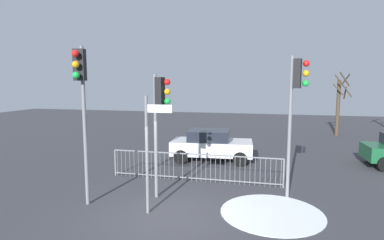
{
  "coord_description": "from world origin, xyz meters",
  "views": [
    {
      "loc": [
        2.64,
        -7.95,
        3.71
      ],
      "look_at": [
        0.0,
        2.79,
        2.38
      ],
      "focal_mm": 29.07,
      "sensor_mm": 36.0,
      "label": 1
    }
  ],
  "objects_px": {
    "direction_sign_post": "(149,149)",
    "bare_tree_left": "(339,104)",
    "traffic_light_mid_right": "(296,95)",
    "car_white_near": "(211,145)",
    "traffic_light_rear_left": "(160,108)",
    "traffic_light_foreground_left": "(81,90)"
  },
  "relations": [
    {
      "from": "direction_sign_post",
      "to": "bare_tree_left",
      "type": "xyz_separation_m",
      "value": [
        8.01,
        15.46,
        0.35
      ]
    },
    {
      "from": "traffic_light_mid_right",
      "to": "car_white_near",
      "type": "height_order",
      "value": "traffic_light_mid_right"
    },
    {
      "from": "traffic_light_mid_right",
      "to": "car_white_near",
      "type": "xyz_separation_m",
      "value": [
        -3.42,
        4.23,
        -2.56
      ]
    },
    {
      "from": "traffic_light_mid_right",
      "to": "traffic_light_rear_left",
      "type": "relative_size",
      "value": 1.14
    },
    {
      "from": "traffic_light_rear_left",
      "to": "direction_sign_post",
      "type": "relative_size",
      "value": 1.19
    },
    {
      "from": "traffic_light_rear_left",
      "to": "traffic_light_foreground_left",
      "type": "height_order",
      "value": "traffic_light_foreground_left"
    },
    {
      "from": "traffic_light_mid_right",
      "to": "bare_tree_left",
      "type": "xyz_separation_m",
      "value": [
        3.98,
        13.28,
        -1.1
      ]
    },
    {
      "from": "direction_sign_post",
      "to": "car_white_near",
      "type": "distance_m",
      "value": 6.53
    },
    {
      "from": "car_white_near",
      "to": "bare_tree_left",
      "type": "xyz_separation_m",
      "value": [
        7.4,
        9.05,
        1.46
      ]
    },
    {
      "from": "direction_sign_post",
      "to": "car_white_near",
      "type": "relative_size",
      "value": 0.86
    },
    {
      "from": "traffic_light_foreground_left",
      "to": "traffic_light_mid_right",
      "type": "bearing_deg",
      "value": -169.23
    },
    {
      "from": "traffic_light_mid_right",
      "to": "traffic_light_rear_left",
      "type": "height_order",
      "value": "traffic_light_mid_right"
    },
    {
      "from": "car_white_near",
      "to": "traffic_light_rear_left",
      "type": "bearing_deg",
      "value": -102.46
    },
    {
      "from": "traffic_light_mid_right",
      "to": "traffic_light_rear_left",
      "type": "xyz_separation_m",
      "value": [
        -4.14,
        -0.94,
        -0.41
      ]
    },
    {
      "from": "car_white_near",
      "to": "bare_tree_left",
      "type": "bearing_deg",
      "value": 46.17
    },
    {
      "from": "traffic_light_foreground_left",
      "to": "direction_sign_post",
      "type": "height_order",
      "value": "traffic_light_foreground_left"
    },
    {
      "from": "direction_sign_post",
      "to": "bare_tree_left",
      "type": "relative_size",
      "value": 0.75
    },
    {
      "from": "traffic_light_mid_right",
      "to": "traffic_light_rear_left",
      "type": "bearing_deg",
      "value": -64.83
    },
    {
      "from": "bare_tree_left",
      "to": "traffic_light_foreground_left",
      "type": "bearing_deg",
      "value": -123.21
    },
    {
      "from": "car_white_near",
      "to": "bare_tree_left",
      "type": "relative_size",
      "value": 0.88
    },
    {
      "from": "traffic_light_foreground_left",
      "to": "bare_tree_left",
      "type": "distance_m",
      "value": 18.48
    },
    {
      "from": "traffic_light_rear_left",
      "to": "traffic_light_mid_right",
      "type": "bearing_deg",
      "value": 106.97
    }
  ]
}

